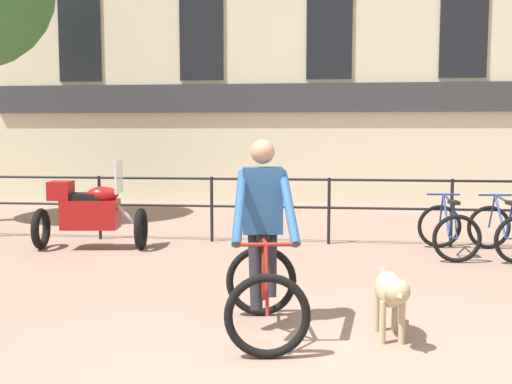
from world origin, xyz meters
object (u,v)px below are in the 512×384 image
(parked_bicycle_near_lamp, at_px, (448,230))
(parked_bicycle_mid_left, at_px, (503,231))
(parked_motorcycle, at_px, (89,212))
(dog, at_px, (391,292))
(cyclist_with_bike, at_px, (263,246))

(parked_bicycle_near_lamp, relative_size, parked_bicycle_mid_left, 0.97)
(parked_motorcycle, distance_m, parked_bicycle_near_lamp, 5.29)
(parked_motorcycle, relative_size, parked_bicycle_mid_left, 1.45)
(parked_motorcycle, xyz_separation_m, parked_bicycle_mid_left, (6.05, 0.16, -0.20))
(dog, distance_m, parked_bicycle_near_lamp, 3.91)
(parked_bicycle_near_lamp, bearing_deg, parked_bicycle_mid_left, 177.92)
(cyclist_with_bike, bearing_deg, parked_motorcycle, 122.72)
(dog, height_order, parked_bicycle_mid_left, parked_bicycle_mid_left)
(cyclist_with_bike, distance_m, parked_motorcycle, 4.53)
(cyclist_with_bike, xyz_separation_m, dog, (1.10, -0.15, -0.35))
(parked_bicycle_near_lamp, distance_m, parked_bicycle_mid_left, 0.76)
(dog, bearing_deg, parked_bicycle_near_lamp, 68.01)
(cyclist_with_bike, bearing_deg, parked_bicycle_mid_left, 40.81)
(dog, bearing_deg, parked_bicycle_mid_left, 58.06)
(dog, bearing_deg, cyclist_with_bike, 167.94)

